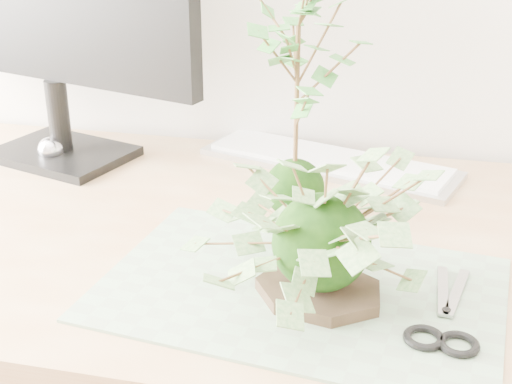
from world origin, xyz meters
TOP-DOWN VIEW (x-y plane):
  - desk at (0.03, 1.23)m, footprint 1.60×0.70m
  - cutting_mat at (0.07, 1.09)m, footprint 0.51×0.37m
  - stone_dish at (0.09, 1.07)m, footprint 0.18×0.18m
  - ivy_kokedama at (0.09, 1.07)m, footprint 0.38×0.38m
  - maple_kokedama at (0.02, 1.29)m, footprint 0.24×0.24m
  - keyboard at (0.05, 1.50)m, footprint 0.47×0.26m
  - foil_ball at (-0.43, 1.41)m, footprint 0.05×0.05m
  - scissors at (0.24, 1.03)m, footprint 0.09×0.18m

SIDE VIEW (x-z plane):
  - desk at x=0.03m, z-range 0.28..1.02m
  - cutting_mat at x=0.07m, z-range 0.74..0.74m
  - scissors at x=0.24m, z-range 0.74..0.75m
  - keyboard at x=0.05m, z-range 0.74..0.76m
  - stone_dish at x=0.09m, z-range 0.74..0.76m
  - foil_ball at x=-0.43m, z-range 0.74..0.79m
  - ivy_kokedama at x=0.09m, z-range 0.76..0.98m
  - maple_kokedama at x=0.02m, z-range 0.81..1.18m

